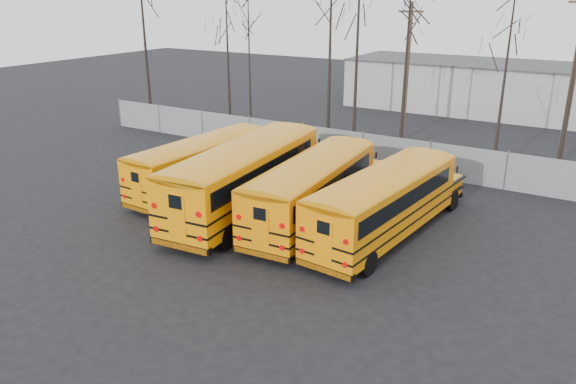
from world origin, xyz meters
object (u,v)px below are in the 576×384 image
Objects in this scene: bus_d at (387,198)px; bus_a at (204,160)px; bus_c at (315,185)px; utility_pole_left at (407,71)px; utility_pole_right at (573,80)px; bus_b at (247,172)px.

bus_a is at bearing -177.94° from bus_d.
utility_pole_left reaches higher than bus_c.
utility_pole_right reaches higher than bus_d.
utility_pole_right is (11.40, 15.41, 3.08)m from bus_b.
bus_b is at bearing -105.02° from utility_pole_left.
utility_pole_right reaches higher than utility_pole_left.
bus_a is 20.90m from utility_pole_right.
bus_d is at bearing -0.55° from bus_a.
utility_pole_right is at bearing -17.25° from utility_pole_left.
bus_a is 6.82m from bus_c.
bus_b is at bearing -168.53° from bus_d.
bus_d is at bearing -2.61° from bus_c.
bus_b is 3.22m from bus_c.
bus_d is (3.33, 0.07, -0.02)m from bus_c.
utility_pole_right is at bearing 57.05° from bus_c.
bus_c is at bearing 5.71° from bus_b.
bus_c is 17.27m from utility_pole_right.
utility_pole_right is at bearing 77.16° from bus_d.
bus_a is at bearing -118.37° from utility_pole_left.
bus_b is 1.34× the size of utility_pole_left.
bus_b is 16.88m from utility_pole_left.
bus_c is (3.16, 0.59, -0.20)m from bus_b.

